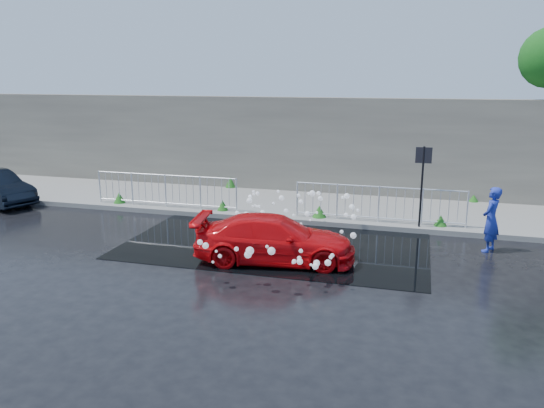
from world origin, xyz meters
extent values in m
plane|color=black|center=(0.00, 0.00, 0.00)|extent=(90.00, 90.00, 0.00)
cube|color=gray|center=(0.00, 5.00, 0.07)|extent=(30.00, 4.00, 0.15)
cube|color=gray|center=(0.00, 3.00, 0.08)|extent=(30.00, 0.25, 0.16)
cube|color=#5D574E|center=(0.00, 7.20, 1.90)|extent=(30.00, 0.60, 3.50)
cube|color=black|center=(0.50, 1.00, 0.01)|extent=(8.00, 5.00, 0.01)
cylinder|color=black|center=(4.20, 3.10, 1.25)|extent=(0.06, 0.06, 2.50)
cube|color=black|center=(4.20, 3.10, 2.25)|extent=(0.45, 0.04, 0.45)
cylinder|color=silver|center=(-6.50, 3.35, 0.70)|extent=(0.05, 0.05, 1.10)
cylinder|color=silver|center=(-1.50, 3.35, 0.70)|extent=(0.05, 0.05, 1.10)
cylinder|color=silver|center=(-4.00, 3.35, 1.22)|extent=(5.00, 0.04, 0.04)
cylinder|color=silver|center=(-4.00, 3.35, 0.27)|extent=(5.00, 0.04, 0.04)
cylinder|color=silver|center=(0.50, 3.35, 0.70)|extent=(0.05, 0.05, 1.10)
cylinder|color=silver|center=(5.50, 3.35, 0.70)|extent=(0.05, 0.05, 1.10)
cylinder|color=silver|center=(3.00, 3.35, 1.22)|extent=(5.00, 0.04, 0.04)
cylinder|color=silver|center=(3.00, 3.35, 0.27)|extent=(5.00, 0.04, 0.04)
cone|color=#155015|center=(-5.80, 3.40, 0.33)|extent=(0.40, 0.40, 0.37)
cone|color=#155015|center=(-2.00, 3.40, 0.32)|extent=(0.36, 0.36, 0.34)
cone|color=#155015|center=(1.20, 3.40, 0.33)|extent=(0.44, 0.44, 0.36)
cone|color=#155015|center=(4.80, 3.40, 0.31)|extent=(0.38, 0.38, 0.32)
cone|color=#155015|center=(-3.00, 6.90, 0.35)|extent=(0.42, 0.42, 0.41)
cone|color=#155015|center=(6.00, 6.90, 0.27)|extent=(0.34, 0.34, 0.24)
sphere|color=white|center=(-0.64, 2.13, 0.97)|extent=(0.12, 0.12, 0.12)
sphere|color=white|center=(1.83, 0.71, 0.26)|extent=(0.11, 0.11, 0.11)
sphere|color=white|center=(-0.46, 2.29, 1.04)|extent=(0.12, 0.12, 0.12)
sphere|color=white|center=(0.08, 0.78, 0.38)|extent=(0.09, 0.09, 0.09)
sphere|color=white|center=(2.27, 0.81, 0.51)|extent=(0.10, 0.10, 0.10)
sphere|color=white|center=(0.26, 2.34, 0.94)|extent=(0.16, 0.16, 0.16)
sphere|color=white|center=(-0.62, 2.12, 0.97)|extent=(0.09, 0.09, 0.09)
sphere|color=white|center=(2.25, 1.74, 0.72)|extent=(0.12, 0.12, 0.12)
sphere|color=white|center=(-0.34, 1.85, 0.76)|extent=(0.07, 0.07, 0.07)
sphere|color=white|center=(-0.37, 1.73, 0.81)|extent=(0.07, 0.07, 0.07)
sphere|color=white|center=(-0.37, 1.55, 0.84)|extent=(0.06, 0.06, 0.06)
sphere|color=white|center=(-0.10, 1.59, 0.67)|extent=(0.14, 0.14, 0.14)
sphere|color=white|center=(0.75, 2.44, 1.03)|extent=(0.10, 0.10, 0.10)
sphere|color=white|center=(1.15, 2.50, 1.09)|extent=(0.18, 0.18, 0.18)
sphere|color=white|center=(0.94, 0.73, 0.20)|extent=(0.06, 0.06, 0.06)
sphere|color=white|center=(2.48, 1.56, 0.72)|extent=(0.16, 0.16, 0.16)
sphere|color=white|center=(1.17, 1.71, 0.68)|extent=(0.16, 0.16, 0.16)
sphere|color=white|center=(-0.78, 0.83, 0.43)|extent=(0.13, 0.13, 0.13)
sphere|color=white|center=(2.13, 2.66, 1.04)|extent=(0.17, 0.17, 0.17)
sphere|color=white|center=(-0.35, 0.95, 0.40)|extent=(0.17, 0.17, 0.17)
sphere|color=white|center=(-0.22, 0.35, 0.28)|extent=(0.16, 0.16, 0.16)
sphere|color=white|center=(-0.78, 0.79, 0.28)|extent=(0.13, 0.13, 0.13)
sphere|color=white|center=(0.82, 1.55, 0.65)|extent=(0.08, 0.08, 0.08)
sphere|color=white|center=(1.35, 1.24, 0.63)|extent=(0.07, 0.07, 0.07)
sphere|color=white|center=(1.42, 1.77, 0.72)|extent=(0.09, 0.09, 0.09)
sphere|color=white|center=(1.48, 0.54, 0.28)|extent=(0.09, 0.09, 0.09)
sphere|color=white|center=(-0.77, 1.34, 0.66)|extent=(0.12, 0.12, 0.12)
sphere|color=white|center=(1.39, 2.50, 0.96)|extent=(0.14, 0.14, 0.14)
sphere|color=white|center=(2.52, 2.06, 0.79)|extent=(0.10, 0.10, 0.10)
sphere|color=white|center=(0.98, 2.75, 1.03)|extent=(0.09, 0.09, 0.09)
sphere|color=white|center=(2.57, 0.85, 0.42)|extent=(0.17, 0.17, 0.17)
sphere|color=white|center=(-0.25, 1.75, 0.79)|extent=(0.09, 0.09, 0.09)
sphere|color=white|center=(0.10, 2.55, 1.08)|extent=(0.10, 0.10, 0.10)
sphere|color=white|center=(2.37, 1.99, 0.89)|extent=(0.16, 0.16, 0.16)
sphere|color=white|center=(2.03, 2.58, 1.01)|extent=(0.09, 0.09, 0.09)
sphere|color=white|center=(-0.78, 2.90, 0.94)|extent=(0.10, 0.10, 0.10)
sphere|color=white|center=(1.42, 0.44, 0.25)|extent=(0.14, 0.14, 0.14)
sphere|color=white|center=(0.86, 2.27, 0.88)|extent=(0.14, 0.14, 0.14)
sphere|color=white|center=(0.10, 2.06, 0.83)|extent=(0.09, 0.09, 0.09)
sphere|color=white|center=(1.13, 1.09, 0.55)|extent=(0.09, 0.09, 0.09)
sphere|color=white|center=(0.11, 1.43, 0.59)|extent=(0.15, 0.15, 0.15)
sphere|color=white|center=(1.31, 2.61, 1.08)|extent=(0.13, 0.13, 0.13)
sphere|color=white|center=(-0.52, 1.40, 0.61)|extent=(0.18, 0.18, 0.18)
sphere|color=white|center=(0.61, 1.53, 0.77)|extent=(0.13, 0.13, 0.13)
sphere|color=white|center=(-0.71, 2.70, 0.91)|extent=(0.08, 0.08, 0.08)
sphere|color=white|center=(-0.62, 1.99, 0.88)|extent=(0.17, 0.17, 0.17)
sphere|color=white|center=(-0.74, 1.44, 0.58)|extent=(0.12, 0.12, 0.12)
sphere|color=white|center=(-0.18, -1.77, 0.60)|extent=(0.06, 0.06, 0.06)
sphere|color=white|center=(2.46, -1.86, 0.78)|extent=(0.09, 0.09, 0.09)
sphere|color=white|center=(1.30, -2.46, 0.96)|extent=(0.16, 0.16, 0.16)
sphere|color=white|center=(1.63, -1.83, 0.55)|extent=(0.10, 0.10, 0.10)
sphere|color=white|center=(2.09, -1.79, 0.47)|extent=(0.14, 0.14, 0.14)
sphere|color=white|center=(1.48, -1.29, 0.32)|extent=(0.06, 0.06, 0.06)
sphere|color=white|center=(2.38, -1.58, 0.64)|extent=(0.08, 0.08, 0.08)
sphere|color=white|center=(-0.40, -1.45, 0.21)|extent=(0.07, 0.07, 0.07)
sphere|color=white|center=(1.88, -1.20, 0.28)|extent=(0.06, 0.06, 0.06)
sphere|color=white|center=(1.85, -2.17, 0.93)|extent=(0.09, 0.09, 0.09)
sphere|color=white|center=(1.04, -1.88, 0.85)|extent=(0.07, 0.07, 0.07)
sphere|color=white|center=(0.67, -2.07, 0.70)|extent=(0.16, 0.16, 0.16)
sphere|color=white|center=(-0.17, -1.58, 0.42)|extent=(0.09, 0.09, 0.09)
sphere|color=white|center=(0.83, -2.43, 0.92)|extent=(0.17, 0.17, 0.17)
sphere|color=white|center=(2.09, -1.65, 0.50)|extent=(0.14, 0.14, 0.14)
sphere|color=white|center=(-0.35, -2.26, 0.95)|extent=(0.13, 0.13, 0.13)
sphere|color=white|center=(0.43, -2.12, 0.82)|extent=(0.10, 0.10, 0.10)
sphere|color=white|center=(-0.13, -2.47, 0.96)|extent=(0.14, 0.14, 0.14)
sphere|color=white|center=(1.65, -1.39, 0.48)|extent=(0.10, 0.10, 0.10)
sphere|color=white|center=(2.34, -1.66, 0.53)|extent=(0.14, 0.14, 0.14)
sphere|color=white|center=(1.70, -1.56, 0.46)|extent=(0.14, 0.14, 0.14)
imported|color=red|center=(0.82, -0.44, 0.57)|extent=(4.09, 2.16, 1.13)
imported|color=#2031A3|center=(5.95, 1.80, 0.85)|extent=(0.64, 0.73, 1.70)
camera|label=1|loc=(4.08, -12.31, 4.45)|focal=35.00mm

